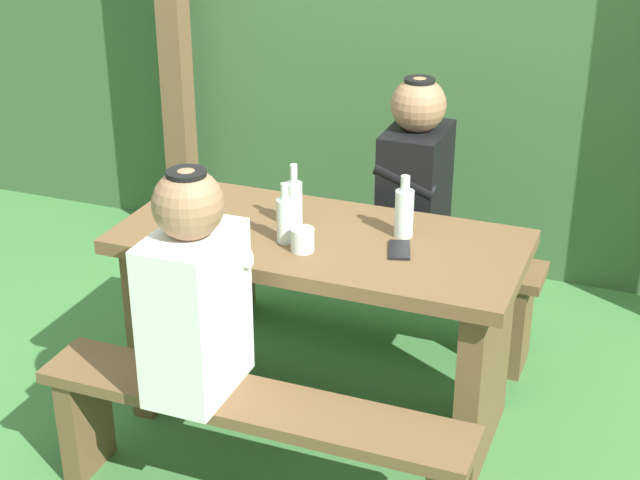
{
  "coord_description": "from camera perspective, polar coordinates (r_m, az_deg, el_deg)",
  "views": [
    {
      "loc": [
        1.09,
        -2.79,
        2.11
      ],
      "look_at": [
        0.0,
        0.0,
        0.71
      ],
      "focal_mm": 53.99,
      "sensor_mm": 36.0,
      "label": 1
    }
  ],
  "objects": [
    {
      "name": "bottle_left",
      "position": [
        3.27,
        5.01,
        1.69
      ],
      "size": [
        0.06,
        0.06,
        0.22
      ],
      "color": "silver",
      "rests_on": "picnic_table"
    },
    {
      "name": "hedge_backdrop",
      "position": [
        4.79,
        7.59,
        10.26
      ],
      "size": [
        6.4,
        0.6,
        1.83
      ],
      "primitive_type": "cube",
      "color": "#3A5D34",
      "rests_on": "ground_plane"
    },
    {
      "name": "cell_phone",
      "position": [
        3.19,
        4.73,
        -0.59
      ],
      "size": [
        0.11,
        0.15,
        0.01
      ],
      "primitive_type": "cube",
      "rotation": [
        0.0,
        0.0,
        0.3
      ],
      "color": "black",
      "rests_on": "picnic_table"
    },
    {
      "name": "pergola_post_left",
      "position": [
        4.75,
        -8.62,
        11.33
      ],
      "size": [
        0.12,
        0.12,
        2.02
      ],
      "primitive_type": "cube",
      "color": "brown",
      "rests_on": "ground_plane"
    },
    {
      "name": "person_black_coat",
      "position": [
        3.75,
        5.66,
        3.82
      ],
      "size": [
        0.25,
        0.35,
        0.72
      ],
      "color": "black",
      "rests_on": "bench_far"
    },
    {
      "name": "person_white_shirt",
      "position": [
        2.88,
        -7.47,
        -3.07
      ],
      "size": [
        0.25,
        0.35,
        0.72
      ],
      "color": "white",
      "rests_on": "bench_near"
    },
    {
      "name": "bench_far",
      "position": [
        3.98,
        3.06,
        -1.94
      ],
      "size": [
        1.4,
        0.24,
        0.43
      ],
      "color": "brown",
      "rests_on": "ground_plane"
    },
    {
      "name": "bottle_center",
      "position": [
        3.22,
        -2.09,
        1.26
      ],
      "size": [
        0.06,
        0.06,
        0.21
      ],
      "color": "silver",
      "rests_on": "picnic_table"
    },
    {
      "name": "bottle_right",
      "position": [
        3.34,
        -1.55,
        2.25
      ],
      "size": [
        0.06,
        0.06,
        0.23
      ],
      "color": "silver",
      "rests_on": "picnic_table"
    },
    {
      "name": "ground_plane",
      "position": [
        3.66,
        0.0,
        -10.17
      ],
      "size": [
        12.0,
        12.0,
        0.0
      ],
      "primitive_type": "plane",
      "color": "#3E763A"
    },
    {
      "name": "bench_near",
      "position": [
        3.05,
        -4.08,
        -11.23
      ],
      "size": [
        1.4,
        0.24,
        0.43
      ],
      "color": "brown",
      "rests_on": "ground_plane"
    },
    {
      "name": "drinking_glass",
      "position": [
        3.17,
        -1.05,
        0.02
      ],
      "size": [
        0.08,
        0.08,
        0.08
      ],
      "primitive_type": "cylinder",
      "color": "silver",
      "rests_on": "picnic_table"
    },
    {
      "name": "picnic_table",
      "position": [
        3.4,
        0.0,
        -3.29
      ],
      "size": [
        1.4,
        0.64,
        0.73
      ],
      "color": "brown",
      "rests_on": "ground_plane"
    }
  ]
}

